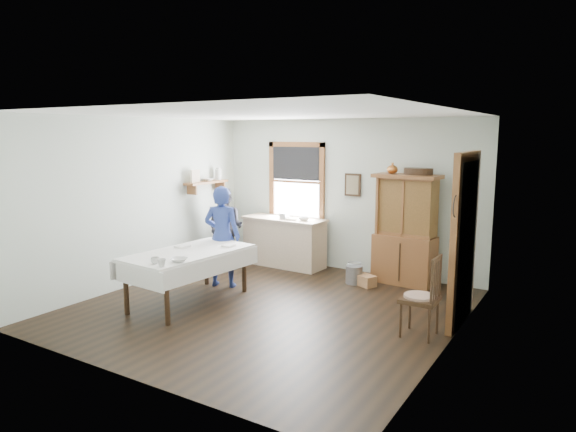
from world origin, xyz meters
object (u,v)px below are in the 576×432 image
at_px(spindle_chair, 420,295).
at_px(figure_dark, 226,230).
at_px(china_hutch, 405,230).
at_px(dining_table, 189,277).
at_px(work_counter, 284,242).
at_px(pail, 354,274).
at_px(wicker_basket, 366,281).
at_px(woman_blue, 222,240).

distance_m(spindle_chair, figure_dark, 4.33).
distance_m(china_hutch, dining_table, 3.52).
bearing_deg(work_counter, china_hutch, 3.43).
height_order(dining_table, figure_dark, figure_dark).
distance_m(dining_table, spindle_chair, 3.29).
distance_m(work_counter, dining_table, 2.53).
distance_m(pail, wicker_basket, 0.24).
xyz_separation_m(work_counter, figure_dark, (-0.90, -0.60, 0.23)).
bearing_deg(spindle_chair, wicker_basket, 129.82).
xyz_separation_m(china_hutch, dining_table, (-2.35, -2.57, -0.52)).
relative_size(spindle_chair, pail, 3.42).
xyz_separation_m(wicker_basket, woman_blue, (-1.98, -1.20, 0.67)).
xyz_separation_m(work_counter, wicker_basket, (1.82, -0.43, -0.36)).
height_order(spindle_chair, figure_dark, figure_dark).
relative_size(spindle_chair, woman_blue, 0.67).
xyz_separation_m(china_hutch, wicker_basket, (-0.47, -0.47, -0.81)).
distance_m(china_hutch, pail, 1.11).
xyz_separation_m(spindle_chair, wicker_basket, (-1.37, 1.59, -0.42)).
bearing_deg(china_hutch, pail, -143.52).
height_order(china_hutch, woman_blue, china_hutch).
relative_size(dining_table, figure_dark, 1.41).
distance_m(spindle_chair, woman_blue, 3.38).
distance_m(work_counter, wicker_basket, 1.91).
bearing_deg(dining_table, woman_blue, 95.96).
height_order(woman_blue, figure_dark, woman_blue).
relative_size(work_counter, figure_dark, 1.16).
bearing_deg(dining_table, china_hutch, 47.55).
height_order(spindle_chair, woman_blue, woman_blue).
bearing_deg(dining_table, wicker_basket, 48.14).
bearing_deg(dining_table, spindle_chair, 8.90).
height_order(work_counter, china_hutch, china_hutch).
xyz_separation_m(dining_table, wicker_basket, (1.88, 2.10, -0.29)).
xyz_separation_m(dining_table, pail, (1.66, 2.14, -0.23)).
bearing_deg(wicker_basket, spindle_chair, -49.40).
bearing_deg(pail, wicker_basket, -9.31).
bearing_deg(spindle_chair, pail, 133.53).
relative_size(china_hutch, spindle_chair, 1.77).
bearing_deg(work_counter, pail, -11.31).
distance_m(china_hutch, figure_dark, 3.26).
bearing_deg(woman_blue, work_counter, -113.71).
bearing_deg(woman_blue, china_hutch, -163.96).
relative_size(work_counter, pail, 5.31).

